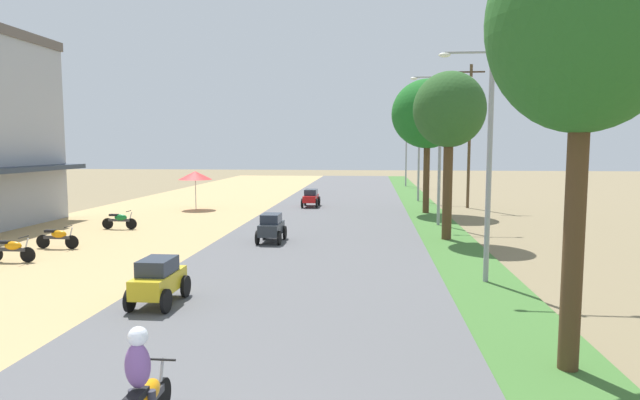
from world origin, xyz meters
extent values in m
cylinder|color=black|center=(-9.98, 12.95, 0.34)|extent=(0.56, 0.06, 0.56)
cube|color=#333338|center=(-10.60, 12.95, 0.52)|extent=(1.12, 0.12, 0.12)
ellipsoid|color=orange|center=(-10.52, 12.95, 0.66)|extent=(0.64, 0.28, 0.32)
cube|color=black|center=(-10.88, 12.95, 0.78)|extent=(0.44, 0.20, 0.10)
cylinder|color=#A5A8AD|center=(-10.04, 12.95, 0.61)|extent=(0.26, 0.05, 0.68)
cylinder|color=black|center=(-10.10, 12.95, 0.98)|extent=(0.04, 0.54, 0.04)
cylinder|color=black|center=(-9.82, 15.51, 0.34)|extent=(0.56, 0.06, 0.56)
cylinder|color=black|center=(-11.06, 15.51, 0.34)|extent=(0.56, 0.06, 0.56)
cube|color=#333338|center=(-10.44, 15.51, 0.52)|extent=(1.12, 0.12, 0.12)
ellipsoid|color=orange|center=(-10.36, 15.51, 0.66)|extent=(0.64, 0.28, 0.32)
cube|color=black|center=(-10.72, 15.51, 0.78)|extent=(0.44, 0.20, 0.10)
cylinder|color=#A5A8AD|center=(-9.88, 15.51, 0.61)|extent=(0.26, 0.05, 0.68)
cylinder|color=black|center=(-9.94, 15.51, 0.98)|extent=(0.04, 0.54, 0.04)
cylinder|color=black|center=(-9.71, 20.65, 0.34)|extent=(0.56, 0.06, 0.56)
cylinder|color=black|center=(-10.95, 20.65, 0.34)|extent=(0.56, 0.06, 0.56)
cube|color=#333338|center=(-10.33, 20.65, 0.52)|extent=(1.12, 0.12, 0.12)
ellipsoid|color=#14722D|center=(-10.25, 20.65, 0.66)|extent=(0.64, 0.28, 0.32)
cube|color=black|center=(-10.61, 20.65, 0.78)|extent=(0.44, 0.20, 0.10)
cylinder|color=#A5A8AD|center=(-9.77, 20.65, 0.61)|extent=(0.26, 0.05, 0.68)
cylinder|color=black|center=(-9.83, 20.65, 0.98)|extent=(0.04, 0.54, 0.04)
cylinder|color=#99999E|center=(-9.29, 29.29, 1.11)|extent=(0.05, 0.05, 2.10)
cone|color=red|center=(-9.29, 29.29, 2.31)|extent=(2.20, 2.20, 0.55)
cylinder|color=#4C351E|center=(5.97, 5.29, 2.69)|extent=(0.37, 0.37, 5.27)
ellipsoid|color=#265C22|center=(5.97, 5.29, 6.41)|extent=(3.39, 3.39, 3.94)
cylinder|color=#4C351E|center=(5.63, 19.33, 2.49)|extent=(0.42, 0.42, 4.85)
ellipsoid|color=#285222|center=(5.63, 19.33, 5.82)|extent=(3.16, 3.16, 3.31)
cylinder|color=#4C351E|center=(5.66, 28.94, 2.55)|extent=(0.39, 0.39, 4.98)
ellipsoid|color=#1A611F|center=(5.66, 28.94, 6.21)|extent=(4.43, 4.43, 4.25)
cylinder|color=gray|center=(5.80, 11.79, 3.60)|extent=(0.16, 0.16, 7.08)
cylinder|color=gray|center=(5.10, 11.79, 6.99)|extent=(1.40, 0.08, 0.08)
ellipsoid|color=silver|center=(4.40, 11.79, 6.92)|extent=(0.36, 0.20, 0.14)
cylinder|color=gray|center=(6.50, 11.79, 6.99)|extent=(1.40, 0.08, 0.08)
ellipsoid|color=silver|center=(7.20, 11.79, 6.92)|extent=(0.36, 0.20, 0.14)
cylinder|color=gray|center=(5.80, 23.75, 4.00)|extent=(0.16, 0.16, 7.88)
cylinder|color=gray|center=(5.10, 23.75, 7.79)|extent=(1.40, 0.08, 0.08)
ellipsoid|color=silver|center=(4.40, 23.75, 7.72)|extent=(0.36, 0.20, 0.14)
cylinder|color=gray|center=(6.50, 23.75, 7.79)|extent=(1.40, 0.08, 0.08)
ellipsoid|color=silver|center=(7.20, 23.75, 7.72)|extent=(0.36, 0.20, 0.14)
cylinder|color=gray|center=(5.80, 36.23, 3.63)|extent=(0.16, 0.16, 7.14)
cylinder|color=gray|center=(5.10, 36.23, 7.05)|extent=(1.40, 0.08, 0.08)
ellipsoid|color=silver|center=(4.40, 36.23, 6.98)|extent=(0.36, 0.20, 0.14)
cylinder|color=gray|center=(6.50, 36.23, 7.05)|extent=(1.40, 0.08, 0.08)
ellipsoid|color=silver|center=(7.20, 36.23, 6.98)|extent=(0.36, 0.20, 0.14)
cylinder|color=gray|center=(5.80, 51.44, 3.77)|extent=(0.16, 0.16, 7.43)
cylinder|color=gray|center=(5.10, 51.44, 7.34)|extent=(1.40, 0.08, 0.08)
ellipsoid|color=silver|center=(4.40, 51.44, 7.27)|extent=(0.36, 0.20, 0.14)
cylinder|color=gray|center=(6.50, 51.44, 7.34)|extent=(1.40, 0.08, 0.08)
ellipsoid|color=silver|center=(7.20, 51.44, 7.27)|extent=(0.36, 0.20, 0.14)
cylinder|color=brown|center=(8.83, 32.39, 4.83)|extent=(0.20, 0.20, 9.67)
cube|color=#473323|center=(8.83, 32.39, 9.17)|extent=(1.80, 0.10, 0.10)
cube|color=gold|center=(-3.26, 8.45, 0.66)|extent=(0.84, 1.95, 0.50)
cube|color=#232B38|center=(-3.26, 8.40, 1.11)|extent=(0.77, 1.10, 0.40)
cylinder|color=black|center=(-3.73, 9.16, 0.38)|extent=(0.10, 0.60, 0.60)
cylinder|color=black|center=(-2.79, 9.16, 0.38)|extent=(0.10, 0.60, 0.60)
cylinder|color=black|center=(-3.73, 7.75, 0.38)|extent=(0.10, 0.60, 0.60)
cylinder|color=black|center=(-2.79, 7.75, 0.38)|extent=(0.10, 0.60, 0.60)
cube|color=#282D33|center=(-2.04, 17.79, 0.66)|extent=(0.84, 1.95, 0.50)
cube|color=#232B38|center=(-2.04, 17.74, 1.11)|extent=(0.77, 1.10, 0.40)
cylinder|color=black|center=(-2.51, 18.49, 0.38)|extent=(0.10, 0.60, 0.60)
cylinder|color=black|center=(-1.57, 18.49, 0.38)|extent=(0.10, 0.60, 0.60)
cylinder|color=black|center=(-2.51, 17.09, 0.38)|extent=(0.10, 0.60, 0.60)
cylinder|color=black|center=(-1.57, 17.09, 0.38)|extent=(0.10, 0.60, 0.60)
cube|color=red|center=(-1.88, 31.40, 0.65)|extent=(0.88, 2.25, 0.44)
cube|color=#232B38|center=(-1.88, 31.50, 1.07)|extent=(0.81, 1.30, 0.40)
cylinder|color=black|center=(-2.38, 32.21, 0.40)|extent=(0.11, 0.64, 0.64)
cylinder|color=black|center=(-1.39, 32.21, 0.40)|extent=(0.11, 0.64, 0.64)
cylinder|color=black|center=(-2.38, 30.59, 0.40)|extent=(0.11, 0.64, 0.64)
cylinder|color=black|center=(-1.39, 30.59, 0.40)|extent=(0.11, 0.64, 0.64)
cylinder|color=black|center=(-0.91, 2.88, 0.36)|extent=(0.06, 0.56, 0.56)
ellipsoid|color=orange|center=(-0.91, 2.34, 0.68)|extent=(0.28, 0.64, 0.32)
cube|color=black|center=(-0.91, 1.98, 0.80)|extent=(0.20, 0.44, 0.10)
cylinder|color=#A5A8AD|center=(-0.91, 2.82, 0.63)|extent=(0.05, 0.26, 0.68)
cylinder|color=black|center=(-0.91, 2.76, 1.00)|extent=(0.54, 0.04, 0.04)
ellipsoid|color=#724C8C|center=(-0.91, 2.06, 1.20)|extent=(0.36, 0.28, 0.64)
sphere|color=white|center=(-0.91, 2.10, 1.60)|extent=(0.28, 0.28, 0.28)
camera|label=1|loc=(2.28, -4.73, 4.21)|focal=29.93mm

